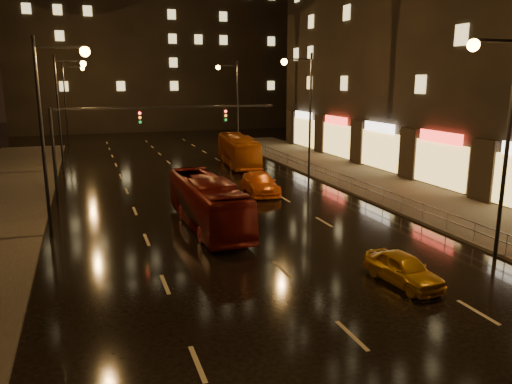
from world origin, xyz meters
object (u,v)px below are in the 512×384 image
at_px(bus_red, 207,203).
at_px(taxi_near, 404,269).
at_px(bus_curb, 238,151).
at_px(taxi_far, 260,183).

distance_m(bus_red, taxi_near, 11.64).
height_order(bus_curb, taxi_near, bus_curb).
distance_m(bus_curb, taxi_far, 12.11).
xyz_separation_m(bus_red, taxi_far, (5.50, 6.93, -0.65)).
height_order(bus_curb, taxi_far, bus_curb).
height_order(bus_red, bus_curb, bus_curb).
xyz_separation_m(bus_red, taxi_near, (5.50, -10.23, -0.75)).
bearing_deg(bus_red, taxi_far, 50.14).
xyz_separation_m(bus_curb, taxi_near, (-2.00, -29.08, -0.79)).
relative_size(bus_curb, taxi_far, 2.04).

